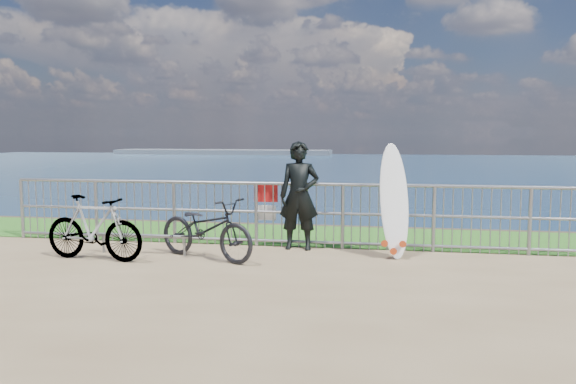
% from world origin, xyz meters
% --- Properties ---
extents(grass_strip, '(120.00, 120.00, 0.00)m').
position_xyz_m(grass_strip, '(0.00, 2.70, 0.01)').
color(grass_strip, '#26651B').
rests_on(grass_strip, ground).
extents(seascape, '(260.00, 260.00, 5.00)m').
position_xyz_m(seascape, '(-43.75, 147.49, -4.03)').
color(seascape, brown).
rests_on(seascape, ground).
extents(railing, '(10.06, 0.10, 1.13)m').
position_xyz_m(railing, '(0.01, 1.60, 0.58)').
color(railing, gray).
rests_on(railing, ground).
extents(surfer, '(0.67, 0.45, 1.83)m').
position_xyz_m(surfer, '(0.28, 1.45, 0.91)').
color(surfer, black).
rests_on(surfer, ground).
extents(surfboard, '(0.60, 0.57, 1.82)m').
position_xyz_m(surfboard, '(1.84, 1.08, 0.84)').
color(surfboard, white).
rests_on(surfboard, ground).
extents(bicycle_near, '(1.95, 1.35, 0.97)m').
position_xyz_m(bicycle_near, '(-1.04, 0.47, 0.49)').
color(bicycle_near, black).
rests_on(bicycle_near, ground).
extents(bicycle_far, '(1.73, 0.68, 1.01)m').
position_xyz_m(bicycle_far, '(-2.72, 0.09, 0.51)').
color(bicycle_far, black).
rests_on(bicycle_far, ground).
extents(bike_rack, '(1.60, 0.05, 0.34)m').
position_xyz_m(bike_rack, '(-2.16, 0.62, 0.27)').
color(bike_rack, gray).
rests_on(bike_rack, ground).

